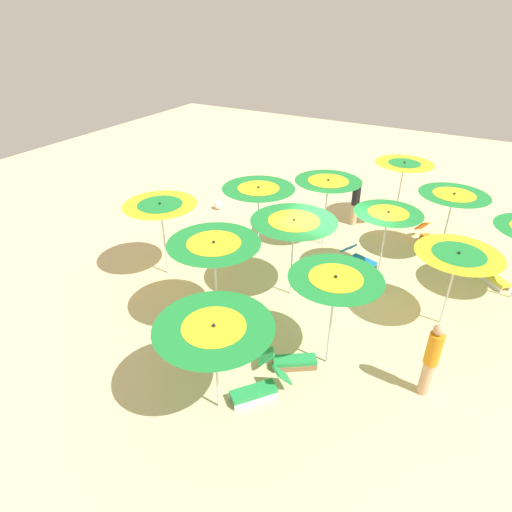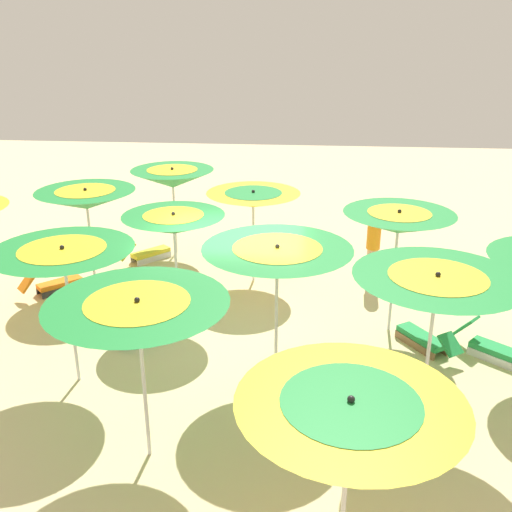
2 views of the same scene
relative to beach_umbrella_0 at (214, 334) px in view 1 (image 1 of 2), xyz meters
The scene contains 21 objects.
ground 5.58m from the beach_umbrella_0, 84.79° to the left, with size 39.12×39.12×0.04m, color beige.
beach_umbrella_0 is the anchor object (origin of this frame).
beach_umbrella_1 2.73m from the beach_umbrella_0, 57.27° to the left, with size 1.98×1.98×2.39m.
beach_umbrella_2 6.19m from the beach_umbrella_0, 55.17° to the left, with size 2.04×2.04×2.13m.
beach_umbrella_4 2.67m from the beach_umbrella_0, 123.83° to the left, with size 2.20×2.20×2.45m.
beach_umbrella_5 4.36m from the beach_umbrella_0, 95.62° to the left, with size 2.28×2.28×2.37m.
beach_umbrella_6 6.55m from the beach_umbrella_0, 76.54° to the left, with size 1.91×1.91×2.22m.
beach_umbrella_7 9.07m from the beach_umbrella_0, 71.08° to the left, with size 2.09×2.09×2.25m.
beach_umbrella_8 5.43m from the beach_umbrella_0, 140.20° to the left, with size 2.09×2.09×2.36m.
beach_umbrella_9 6.38m from the beach_umbrella_0, 111.68° to the left, with size 2.26×2.26×2.35m.
beach_umbrella_10 7.59m from the beach_umbrella_0, 95.38° to the left, with size 2.15×2.15×2.35m.
beach_umbrella_11 10.43m from the beach_umbrella_0, 84.31° to the left, with size 2.02×2.02×2.40m.
lounger_0 2.59m from the beach_umbrella_0, 64.92° to the left, with size 1.29×1.02×0.52m.
lounger_1 9.80m from the beach_umbrella_0, 74.98° to the left, with size 1.17×1.17×0.65m.
lounger_2 9.18m from the beach_umbrella_0, 60.08° to the left, with size 1.25×1.18×0.59m.
lounger_3 1.93m from the beach_umbrella_0, 46.14° to the left, with size 1.10×1.23×0.63m.
lounger_4 3.06m from the beach_umbrella_0, 110.82° to the left, with size 1.36×0.50×0.58m.
lounger_5 7.10m from the beach_umbrella_0, 83.05° to the left, with size 1.26×0.70×0.57m.
beachgoer_0 4.45m from the beach_umbrella_0, 34.23° to the left, with size 0.30×0.30×1.83m.
beachgoer_1 9.59m from the beach_umbrella_0, 91.76° to the left, with size 0.30×0.30×1.72m.
beach_ball 10.02m from the beach_umbrella_0, 123.62° to the left, with size 0.36×0.36×0.36m, color white.
Camera 1 is at (3.15, -10.10, 7.18)m, focal length 30.12 mm.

